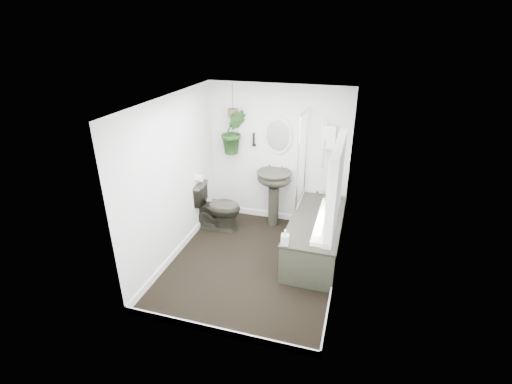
# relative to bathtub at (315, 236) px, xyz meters

# --- Properties ---
(floor) EXTENTS (2.30, 2.80, 0.02)m
(floor) POSITION_rel_bathtub_xyz_m (-0.80, -0.50, -0.30)
(floor) COLOR black
(floor) RESTS_ON ground
(ceiling) EXTENTS (2.30, 2.80, 0.02)m
(ceiling) POSITION_rel_bathtub_xyz_m (-0.80, -0.50, 2.02)
(ceiling) COLOR white
(ceiling) RESTS_ON ground
(wall_back) EXTENTS (2.30, 0.02, 2.30)m
(wall_back) POSITION_rel_bathtub_xyz_m (-0.80, 0.91, 0.86)
(wall_back) COLOR silver
(wall_back) RESTS_ON ground
(wall_front) EXTENTS (2.30, 0.02, 2.30)m
(wall_front) POSITION_rel_bathtub_xyz_m (-0.80, -1.91, 0.86)
(wall_front) COLOR silver
(wall_front) RESTS_ON ground
(wall_left) EXTENTS (0.02, 2.80, 2.30)m
(wall_left) POSITION_rel_bathtub_xyz_m (-1.96, -0.50, 0.86)
(wall_left) COLOR silver
(wall_left) RESTS_ON ground
(wall_right) EXTENTS (0.02, 2.80, 2.30)m
(wall_right) POSITION_rel_bathtub_xyz_m (0.36, -0.50, 0.86)
(wall_right) COLOR silver
(wall_right) RESTS_ON ground
(skirting) EXTENTS (2.30, 2.80, 0.10)m
(skirting) POSITION_rel_bathtub_xyz_m (-0.80, -0.50, -0.24)
(skirting) COLOR white
(skirting) RESTS_ON floor
(bathtub) EXTENTS (0.72, 1.72, 0.58)m
(bathtub) POSITION_rel_bathtub_xyz_m (0.00, 0.00, 0.00)
(bathtub) COLOR black
(bathtub) RESTS_ON floor
(bath_screen) EXTENTS (0.04, 0.72, 1.40)m
(bath_screen) POSITION_rel_bathtub_xyz_m (-0.33, 0.49, 0.99)
(bath_screen) COLOR silver
(bath_screen) RESTS_ON bathtub
(shower_box) EXTENTS (0.20, 0.10, 0.35)m
(shower_box) POSITION_rel_bathtub_xyz_m (0.00, 0.84, 1.26)
(shower_box) COLOR white
(shower_box) RESTS_ON wall_back
(oval_mirror) EXTENTS (0.46, 0.03, 0.62)m
(oval_mirror) POSITION_rel_bathtub_xyz_m (-0.80, 0.87, 1.21)
(oval_mirror) COLOR beige
(oval_mirror) RESTS_ON wall_back
(wall_sconce) EXTENTS (0.04, 0.04, 0.22)m
(wall_sconce) POSITION_rel_bathtub_xyz_m (-1.20, 0.86, 1.11)
(wall_sconce) COLOR black
(wall_sconce) RESTS_ON wall_back
(toilet_roll_holder) EXTENTS (0.11, 0.11, 0.11)m
(toilet_roll_holder) POSITION_rel_bathtub_xyz_m (-1.90, 0.20, 0.61)
(toilet_roll_holder) COLOR white
(toilet_roll_holder) RESTS_ON wall_left
(window_recess) EXTENTS (0.08, 1.00, 0.90)m
(window_recess) POSITION_rel_bathtub_xyz_m (0.29, -1.20, 1.36)
(window_recess) COLOR white
(window_recess) RESTS_ON wall_right
(window_sill) EXTENTS (0.18, 1.00, 0.04)m
(window_sill) POSITION_rel_bathtub_xyz_m (0.22, -1.20, 0.94)
(window_sill) COLOR white
(window_sill) RESTS_ON wall_right
(window_blinds) EXTENTS (0.01, 0.86, 0.76)m
(window_blinds) POSITION_rel_bathtub_xyz_m (0.24, -1.20, 1.36)
(window_blinds) COLOR white
(window_blinds) RESTS_ON wall_right
(toilet) EXTENTS (0.80, 0.50, 0.79)m
(toilet) POSITION_rel_bathtub_xyz_m (-1.65, 0.28, 0.10)
(toilet) COLOR black
(toilet) RESTS_ON floor
(pedestal_sink) EXTENTS (0.66, 0.60, 0.96)m
(pedestal_sink) POSITION_rel_bathtub_xyz_m (-0.80, 0.67, 0.19)
(pedestal_sink) COLOR black
(pedestal_sink) RESTS_ON floor
(sill_plant) EXTENTS (0.27, 0.25, 0.23)m
(sill_plant) POSITION_rel_bathtub_xyz_m (0.24, -0.90, 1.08)
(sill_plant) COLOR black
(sill_plant) RESTS_ON window_sill
(hanging_plant) EXTENTS (0.49, 0.45, 0.73)m
(hanging_plant) POSITION_rel_bathtub_xyz_m (-1.50, 0.75, 1.25)
(hanging_plant) COLOR black
(hanging_plant) RESTS_ON ceiling
(soap_bottle) EXTENTS (0.11, 0.11, 0.21)m
(soap_bottle) POSITION_rel_bathtub_xyz_m (-0.29, -0.79, 0.40)
(soap_bottle) COLOR black
(soap_bottle) RESTS_ON bathtub
(hanging_pot) EXTENTS (0.16, 0.16, 0.12)m
(hanging_pot) POSITION_rel_bathtub_xyz_m (-1.50, 0.75, 1.55)
(hanging_pot) COLOR brown
(hanging_pot) RESTS_ON ceiling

